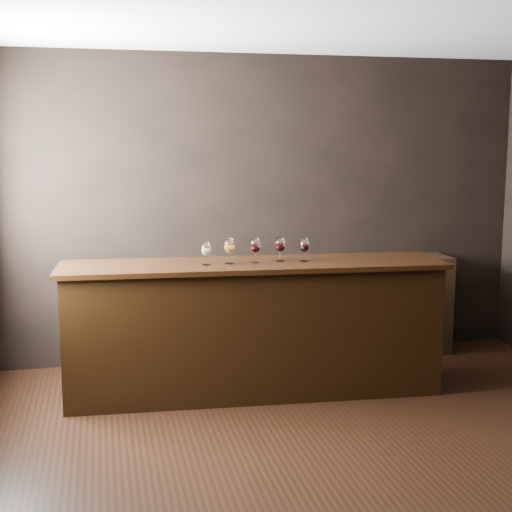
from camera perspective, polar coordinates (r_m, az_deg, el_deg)
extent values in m
plane|color=black|center=(4.87, 6.60, -15.33)|extent=(5.00, 5.00, 0.00)
cube|color=black|center=(6.63, 0.47, 3.81)|extent=(5.00, 0.02, 2.80)
cube|color=silver|center=(4.51, 7.28, 19.16)|extent=(5.00, 4.50, 0.02)
cube|color=black|center=(5.74, -0.21, -5.97)|extent=(2.98, 0.81, 1.03)
cube|color=black|center=(5.63, -0.21, -0.71)|extent=(3.08, 0.89, 0.04)
cube|color=black|center=(6.69, 4.87, -4.27)|extent=(2.60, 0.40, 0.93)
cylinder|color=white|center=(5.53, -4.00, -0.69)|extent=(0.06, 0.06, 0.00)
cylinder|color=white|center=(5.52, -4.00, -0.33)|extent=(0.01, 0.01, 0.07)
ellipsoid|color=white|center=(5.51, -4.01, 0.57)|extent=(0.08, 0.08, 0.11)
cylinder|color=white|center=(5.50, -4.02, 1.06)|extent=(0.06, 0.06, 0.01)
ellipsoid|color=#C2C970|center=(5.51, -4.01, 0.38)|extent=(0.06, 0.06, 0.05)
cylinder|color=white|center=(5.58, -2.14, -0.57)|extent=(0.07, 0.07, 0.00)
cylinder|color=white|center=(5.58, -2.14, -0.17)|extent=(0.01, 0.01, 0.08)
ellipsoid|color=white|center=(5.56, -2.15, 0.82)|extent=(0.08, 0.08, 0.12)
cylinder|color=white|center=(5.55, -2.15, 1.37)|extent=(0.06, 0.06, 0.01)
ellipsoid|color=#BB761D|center=(5.56, -2.15, 0.62)|extent=(0.07, 0.07, 0.06)
cylinder|color=white|center=(5.62, -0.06, -0.51)|extent=(0.07, 0.07, 0.00)
cylinder|color=white|center=(5.61, -0.06, -0.12)|extent=(0.01, 0.01, 0.07)
ellipsoid|color=white|center=(5.59, -0.06, 0.85)|extent=(0.08, 0.08, 0.12)
cylinder|color=white|center=(5.59, -0.06, 1.39)|extent=(0.06, 0.06, 0.01)
ellipsoid|color=black|center=(5.60, -0.06, 0.66)|extent=(0.07, 0.07, 0.05)
cylinder|color=white|center=(5.70, 1.94, -0.38)|extent=(0.07, 0.07, 0.00)
cylinder|color=white|center=(5.69, 1.95, 0.00)|extent=(0.01, 0.01, 0.07)
ellipsoid|color=white|center=(5.68, 1.95, 0.93)|extent=(0.08, 0.08, 0.11)
cylinder|color=white|center=(5.67, 1.95, 1.44)|extent=(0.06, 0.06, 0.01)
ellipsoid|color=black|center=(5.68, 1.95, 0.74)|extent=(0.06, 0.06, 0.05)
cylinder|color=white|center=(5.70, 3.86, -0.38)|extent=(0.07, 0.07, 0.00)
cylinder|color=white|center=(5.70, 3.86, -0.01)|extent=(0.01, 0.01, 0.07)
ellipsoid|color=white|center=(5.68, 3.87, 0.89)|extent=(0.08, 0.08, 0.11)
cylinder|color=white|center=(5.68, 3.88, 1.39)|extent=(0.06, 0.06, 0.01)
ellipsoid|color=black|center=(5.69, 3.87, 0.70)|extent=(0.06, 0.06, 0.05)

